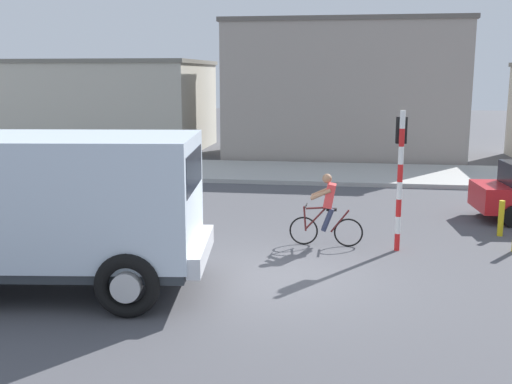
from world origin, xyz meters
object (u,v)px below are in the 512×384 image
Objects in this scene: traffic_light_pole at (400,161)px; pedestrian_near_kerb at (131,169)px; truck_foreground at (55,203)px; cyclist at (327,210)px; bollard_far at (501,218)px.

pedestrian_near_kerb is at bearing 146.52° from traffic_light_pole.
truck_foreground is 3.50× the size of pedestrian_near_kerb.
pedestrian_near_kerb is (-8.37, 5.54, -1.22)m from traffic_light_pole.
cyclist is (4.84, 3.76, -0.80)m from truck_foreground.
traffic_light_pole reaches higher than cyclist.
truck_foreground is at bearing -150.27° from traffic_light_pole.
cyclist is 0.54× the size of traffic_light_pole.
bollard_far is at bearing 31.34° from traffic_light_pole.
pedestrian_near_kerb is 11.71m from bollard_far.
cyclist reaches higher than pedestrian_near_kerb.
cyclist reaches higher than bollard_far.
cyclist is 8.68m from pedestrian_near_kerb.
traffic_light_pole is (1.62, -0.08, 1.20)m from cyclist.
cyclist is at bearing 177.28° from traffic_light_pole.
pedestrian_near_kerb is at bearing 141.04° from cyclist.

